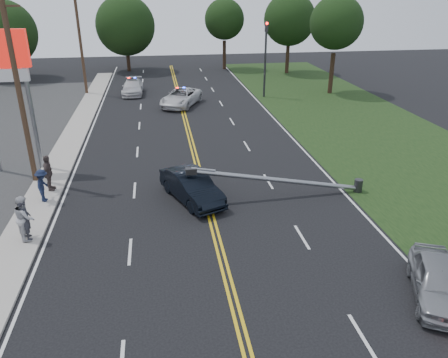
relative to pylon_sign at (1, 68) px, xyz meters
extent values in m
plane|color=black|center=(10.50, -14.00, -6.00)|extent=(120.00, 120.00, 0.00)
cube|color=#A59F95|center=(2.10, -4.00, -5.94)|extent=(1.80, 70.00, 0.12)
cube|color=black|center=(24.00, -4.00, -5.99)|extent=(12.00, 80.00, 0.01)
cube|color=gold|center=(10.50, -4.00, -5.99)|extent=(0.36, 80.00, 0.00)
cylinder|color=gray|center=(1.20, 0.00, -2.50)|extent=(0.24, 0.24, 7.00)
cube|color=white|center=(0.00, 0.00, -0.40)|extent=(2.80, 0.30, 0.70)
cylinder|color=#2D2D30|center=(18.80, 16.00, -2.50)|extent=(0.20, 0.20, 7.00)
cube|color=#2D2D30|center=(18.80, 16.00, 0.60)|extent=(0.28, 0.28, 0.90)
sphere|color=#FF0C07|center=(18.80, 15.84, 0.90)|extent=(0.22, 0.22, 0.22)
cylinder|color=#2D2D30|center=(18.60, -6.00, -5.65)|extent=(0.44, 0.44, 0.70)
cylinder|color=gray|center=(14.17, -6.00, -5.02)|extent=(8.90, 0.24, 1.80)
cube|color=#2D2D30|center=(9.74, -6.00, -4.23)|extent=(0.55, 0.32, 0.30)
cylinder|color=#382619|center=(1.30, -2.00, -1.00)|extent=(0.28, 0.28, 10.00)
cube|color=#382619|center=(1.30, -2.00, 3.20)|extent=(1.60, 0.10, 0.10)
cylinder|color=#382619|center=(1.30, 20.00, -1.00)|extent=(0.28, 0.28, 10.00)
cylinder|color=black|center=(-8.50, 29.67, -4.50)|extent=(0.44, 0.44, 3.00)
sphere|color=black|center=(-8.50, 29.67, -0.83)|extent=(7.37, 7.37, 7.37)
cylinder|color=black|center=(4.99, 32.77, -4.38)|extent=(0.44, 0.44, 3.22)
sphere|color=black|center=(4.99, 32.77, -0.44)|extent=(7.28, 7.28, 7.28)
cylinder|color=black|center=(17.39, 32.33, -4.20)|extent=(0.44, 0.44, 3.60)
sphere|color=black|center=(17.39, 32.33, 0.20)|extent=(5.03, 5.03, 5.03)
cylinder|color=black|center=(24.72, 28.27, -4.15)|extent=(0.44, 0.44, 3.70)
sphere|color=black|center=(24.72, 28.27, 0.38)|extent=(6.19, 6.19, 6.19)
cylinder|color=black|center=(25.87, 16.61, -4.01)|extent=(0.44, 0.44, 3.98)
sphere|color=black|center=(25.87, 16.61, 0.85)|extent=(5.12, 5.12, 5.12)
imported|color=black|center=(9.77, -5.61, -5.25)|extent=(3.22, 4.81, 1.50)
imported|color=gray|center=(17.56, -14.59, -5.31)|extent=(3.10, 4.37, 1.38)
imported|color=silver|center=(10.48, 13.84, -5.24)|extent=(4.54, 6.00, 1.51)
imported|color=silver|center=(5.95, 19.21, -5.29)|extent=(2.12, 4.93, 1.42)
imported|color=#282930|center=(2.49, -8.45, -4.93)|extent=(0.68, 0.81, 1.89)
imported|color=#B6B5BA|center=(2.45, -8.40, -4.89)|extent=(0.96, 1.11, 1.97)
imported|color=#161E38|center=(2.40, -4.80, -5.03)|extent=(0.67, 1.12, 1.68)
imported|color=#4E413F|center=(2.42, -3.51, -4.91)|extent=(0.52, 1.16, 1.94)
camera|label=1|loc=(8.30, -25.70, 4.08)|focal=35.00mm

